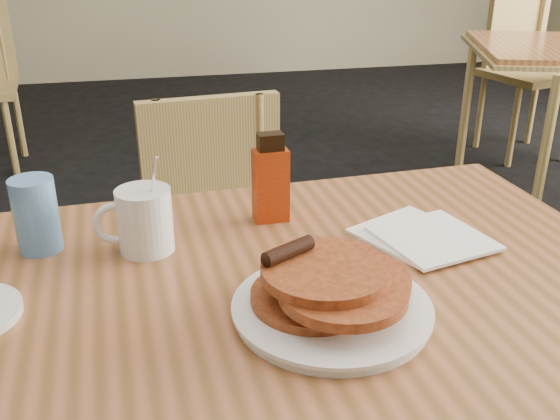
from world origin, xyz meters
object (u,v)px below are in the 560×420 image
at_px(chair_main_far, 218,230).
at_px(blue_tumbler, 36,215).
at_px(coffee_mug, 143,219).
at_px(syrup_bottle, 271,181).
at_px(chair_neighbor_far, 524,52).
at_px(pancake_plate, 332,296).
at_px(main_table, 275,308).

relative_size(chair_main_far, blue_tumbler, 6.68).
distance_m(coffee_mug, syrup_bottle, 0.24).
height_order(chair_neighbor_far, syrup_bottle, chair_neighbor_far).
height_order(pancake_plate, blue_tumbler, blue_tumbler).
bearing_deg(chair_main_far, syrup_bottle, -90.88).
height_order(chair_main_far, coffee_mug, coffee_mug).
height_order(chair_neighbor_far, blue_tumbler, chair_neighbor_far).
xyz_separation_m(main_table, chair_neighbor_far, (2.06, 2.48, -0.12)).
relative_size(main_table, pancake_plate, 4.50).
relative_size(chair_neighbor_far, blue_tumbler, 7.84).
distance_m(chair_main_far, blue_tumbler, 0.70).
bearing_deg(chair_neighbor_far, pancake_plate, -141.30).
height_order(syrup_bottle, blue_tumbler, syrup_bottle).
distance_m(main_table, chair_main_far, 0.75).
distance_m(main_table, pancake_plate, 0.13).
bearing_deg(syrup_bottle, chair_neighbor_far, 46.05).
relative_size(chair_neighbor_far, syrup_bottle, 5.97).
height_order(coffee_mug, syrup_bottle, coffee_mug).
relative_size(main_table, blue_tumbler, 9.94).
relative_size(syrup_bottle, blue_tumbler, 1.31).
bearing_deg(syrup_bottle, blue_tumbler, -178.18).
xyz_separation_m(chair_neighbor_far, pancake_plate, (-2.00, -2.57, 0.19)).
xyz_separation_m(chair_main_far, chair_neighbor_far, (2.05, 1.76, 0.09)).
xyz_separation_m(chair_neighbor_far, blue_tumbler, (-2.41, -2.27, 0.22)).
bearing_deg(chair_neighbor_far, coffee_mug, -147.54).
xyz_separation_m(chair_main_far, blue_tumbler, (-0.36, -0.51, 0.31)).
xyz_separation_m(main_table, coffee_mug, (-0.19, 0.16, 0.10)).
height_order(chair_main_far, syrup_bottle, syrup_bottle).
relative_size(chair_neighbor_far, coffee_mug, 5.82).
xyz_separation_m(main_table, syrup_bottle, (0.04, 0.23, 0.12)).
distance_m(main_table, coffee_mug, 0.26).
height_order(main_table, pancake_plate, pancake_plate).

